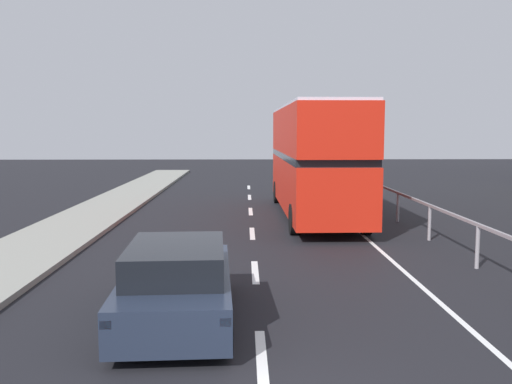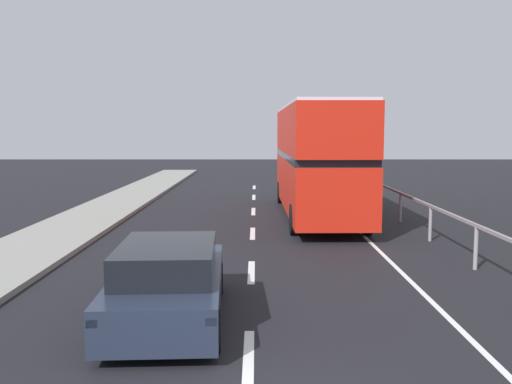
{
  "view_description": "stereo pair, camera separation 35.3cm",
  "coord_description": "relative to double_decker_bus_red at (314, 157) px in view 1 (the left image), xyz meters",
  "views": [
    {
      "loc": [
        -0.24,
        -5.82,
        3.32
      ],
      "look_at": [
        0.06,
        8.88,
        1.7
      ],
      "focal_mm": 38.92,
      "sensor_mm": 36.0,
      "label": 1
    },
    {
      "loc": [
        0.11,
        -5.83,
        3.32
      ],
      "look_at": [
        0.06,
        8.88,
        1.7
      ],
      "focal_mm": 38.92,
      "sensor_mm": 36.0,
      "label": 2
    }
  ],
  "objects": [
    {
      "name": "double_decker_bus_red",
      "position": [
        0.0,
        0.0,
        0.0
      ],
      "size": [
        2.71,
        11.05,
        4.31
      ],
      "rotation": [
        0.0,
        0.0,
        0.01
      ],
      "color": "red",
      "rests_on": "ground"
    },
    {
      "name": "hatchback_car_near",
      "position": [
        -3.9,
        -12.02,
        -1.63
      ],
      "size": [
        2.05,
        4.51,
        1.39
      ],
      "rotation": [
        0.0,
        0.0,
        0.05
      ],
      "color": "#1F283A",
      "rests_on": "ground"
    },
    {
      "name": "bridge_side_railing",
      "position": [
        2.92,
        -6.7,
        -1.41
      ],
      "size": [
        0.1,
        42.0,
        1.11
      ],
      "color": "gray",
      "rests_on": "ground"
    },
    {
      "name": "lane_paint_markings",
      "position": [
        -0.2,
        -7.41,
        -2.3
      ],
      "size": [
        3.69,
        46.0,
        0.01
      ],
      "color": "silver",
      "rests_on": "ground"
    }
  ]
}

